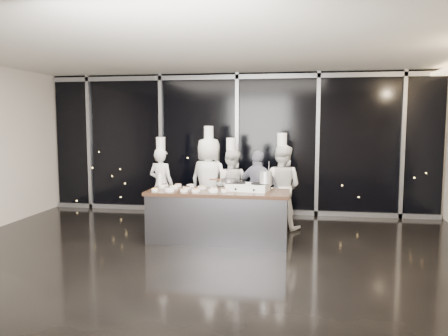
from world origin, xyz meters
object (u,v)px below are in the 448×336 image
Objects in this scene: stove at (248,187)px; chef_right at (281,186)px; chef_left at (209,181)px; chef_center at (231,186)px; guest at (258,190)px; frying_pan at (229,180)px; stock_pot at (266,177)px; demo_counter at (218,216)px; chef_far_left at (161,184)px.

stove is 0.40× the size of chef_right.
chef_center is (0.45, 0.06, -0.12)m from chef_left.
guest is (0.59, -0.31, -0.01)m from chef_center.
chef_left is at bearing 137.87° from stove.
stock_pot is at bearing -0.09° from frying_pan.
frying_pan is 1.34m from chef_right.
guest is at bearing 59.33° from demo_counter.
demo_counter is 1.39× the size of chef_center.
chef_right is at bearing 57.21° from frying_pan.
stock_pot is 0.12× the size of chef_center.
chef_left is at bearing 11.28° from chef_right.
chef_right reaches higher than stove.
chef_center reaches higher than demo_counter.
chef_far_left is 2.51m from chef_right.
chef_far_left reaches higher than chef_center.
chef_right is (0.44, 0.11, 0.06)m from guest.
demo_counter is 0.73m from stove.
frying_pan reaches higher than stove.
chef_far_left is 0.95× the size of chef_right.
chef_left reaches higher than stock_pot.
chef_left is (1.03, -0.05, 0.10)m from chef_far_left.
chef_center is (-0.14, 1.18, -0.28)m from frying_pan.
stock_pot is 0.13× the size of guest.
guest is at bearing 30.14° from chef_right.
chef_center reaches higher than stove.
chef_center is at bearing -162.46° from chef_far_left.
frying_pan is at bearing 170.35° from stock_pot.
chef_far_left is at bearing 17.19° from chef_left.
stock_pot is 2.62m from chef_far_left.
chef_far_left is at bearing 157.49° from stove.
chef_far_left is at bearing 137.33° from demo_counter.
chef_far_left is (-1.61, 1.16, -0.27)m from frying_pan.
chef_center is (-0.80, 1.29, -0.36)m from stock_pot.
demo_counter is 3.26× the size of stove.
stock_pot is at bearing 125.00° from guest.
chef_right is at bearing -143.63° from guest.
chef_center is at bearing -4.90° from guest.
chef_far_left is 1.15× the size of guest.
stock_pot is at bearing 3.81° from demo_counter.
chef_left is 1.07m from guest.
chef_left is at bearing 108.00° from demo_counter.
stove is 0.96m from guest.
chef_left is 1.49m from chef_right.
frying_pan is at bearing 102.39° from chef_center.
frying_pan reaches higher than demo_counter.
chef_center is at bearing 5.51° from chef_right.
guest reaches higher than demo_counter.
frying_pan is 0.34× the size of guest.
demo_counter is at bearing -159.26° from stove.
demo_counter is 1.42m from chef_left.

